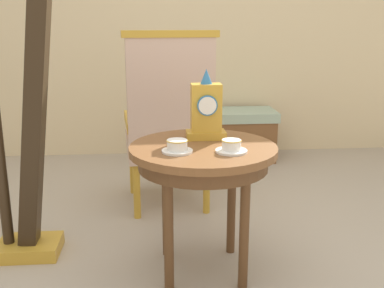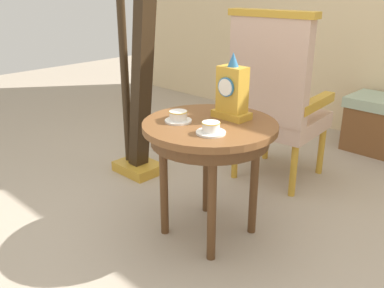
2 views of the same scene
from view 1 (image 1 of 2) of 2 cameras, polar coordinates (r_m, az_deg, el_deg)
The scene contains 8 objects.
ground_plane at distance 2.26m, azimuth 1.76°, elevation -16.56°, with size 10.00×10.00×0.00m, color tan.
side_table at distance 2.11m, azimuth 1.38°, elevation -2.24°, with size 0.68×0.68×0.64m.
teacup_left at distance 1.98m, azimuth -1.87°, elevation -0.31°, with size 0.14×0.14×0.06m.
teacup_right at distance 1.99m, azimuth 4.95°, elevation -0.34°, with size 0.14×0.14×0.06m.
mantel_clock at distance 2.19m, azimuth 1.78°, elevation 4.14°, with size 0.19×0.11×0.34m.
armchair at distance 2.86m, azimuth -2.92°, elevation 3.03°, with size 0.59×0.58×1.14m.
harp at distance 2.37m, azimuth -20.37°, elevation 3.01°, with size 0.40×0.24×1.80m.
window_bench at distance 4.03m, azimuth 3.91°, elevation 1.16°, with size 0.91×0.40×0.44m.
Camera 1 is at (-0.23, -1.91, 1.18)m, focal length 42.61 mm.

